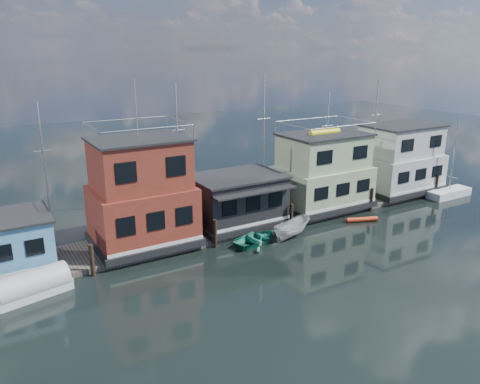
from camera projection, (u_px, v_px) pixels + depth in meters
ground at (340, 285)px, 29.33m from camera, size 160.00×160.00×0.00m
dock at (242, 224)px, 39.14m from camera, size 48.00×5.00×0.40m
houseboat_blue at (0, 246)px, 29.80m from camera, size 6.40×4.90×3.66m
houseboat_red at (142, 195)px, 33.86m from camera, size 7.40×5.90×11.86m
houseboat_dark at (237, 199)px, 38.23m from camera, size 7.40×6.10×4.06m
houseboat_green at (323, 172)px, 42.30m from camera, size 8.40×5.90×7.03m
houseboat_white at (399, 159)px, 47.17m from camera, size 8.40×5.90×6.66m
pilings at (257, 225)px, 36.41m from camera, size 42.28×0.28×2.20m
background_masts at (253, 143)px, 44.83m from camera, size 36.40×0.16×12.00m
tarp_runabout at (33, 286)px, 27.92m from camera, size 4.55×2.58×1.74m
dinghy_teal at (257, 238)px, 35.54m from camera, size 4.54×3.73×0.82m
red_kayak at (362, 219)px, 40.07m from camera, size 2.75×1.36×0.41m
motorboat at (292, 229)px, 36.55m from camera, size 4.07×2.25×1.48m
day_sailer at (449, 192)px, 46.80m from camera, size 4.93×1.65×7.77m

